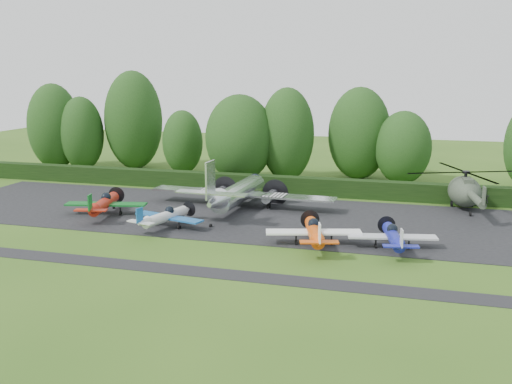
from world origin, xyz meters
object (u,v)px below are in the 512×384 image
(transport_plane, at_px, (238,193))
(light_plane_orange, at_px, (314,232))
(light_plane_white, at_px, (166,216))
(helicopter, at_px, (465,189))
(light_plane_red, at_px, (104,203))
(light_plane_blue, at_px, (393,236))

(transport_plane, relative_size, light_plane_orange, 2.41)
(light_plane_white, bearing_deg, transport_plane, 48.74)
(light_plane_white, xyz_separation_m, helicopter, (26.18, 14.83, 1.00))
(light_plane_red, relative_size, helicopter, 0.58)
(light_plane_red, bearing_deg, light_plane_orange, 0.97)
(light_plane_white, bearing_deg, helicopter, 14.45)
(light_plane_white, relative_size, helicopter, 0.51)
(light_plane_orange, relative_size, light_plane_blue, 1.11)
(light_plane_red, xyz_separation_m, helicopter, (33.72, 12.34, 0.84))
(light_plane_red, relative_size, light_plane_white, 1.15)
(transport_plane, relative_size, helicopter, 1.37)
(transport_plane, height_order, light_plane_blue, transport_plane)
(transport_plane, bearing_deg, light_plane_red, -155.91)
(light_plane_red, bearing_deg, helicopter, 32.32)
(transport_plane, distance_m, light_plane_red, 13.12)
(light_plane_red, height_order, light_plane_blue, light_plane_red)
(light_plane_white, relative_size, light_plane_orange, 0.89)
(transport_plane, bearing_deg, light_plane_blue, -33.99)
(light_plane_red, height_order, helicopter, helicopter)
(light_plane_white, distance_m, helicopter, 30.11)
(transport_plane, relative_size, light_plane_white, 2.71)
(light_plane_red, xyz_separation_m, light_plane_white, (7.53, -2.49, -0.16))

